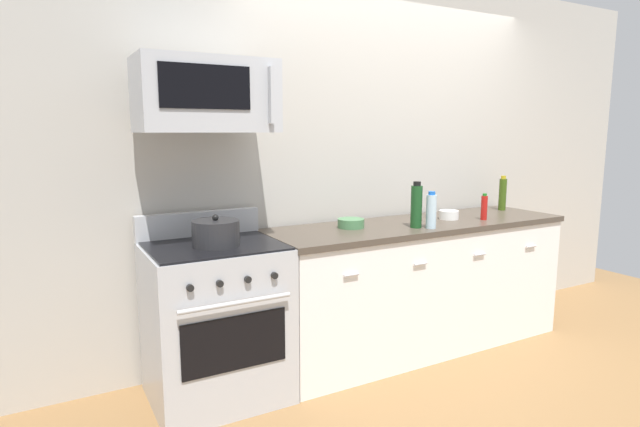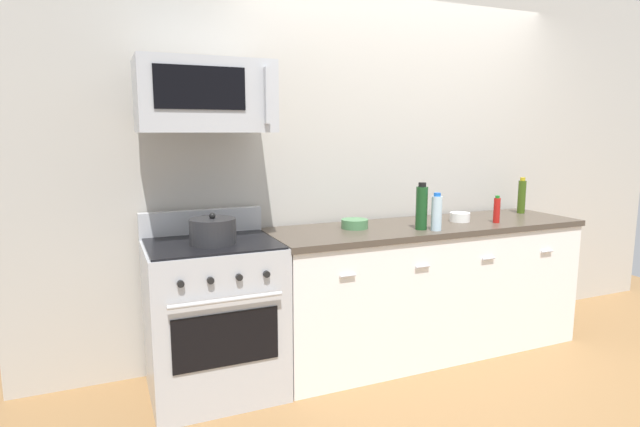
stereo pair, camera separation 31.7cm
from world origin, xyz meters
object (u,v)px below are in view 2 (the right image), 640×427
Objects in this scene: bowl_green_glaze at (355,223)px; bowl_white_ceramic at (459,217)px; range_oven at (214,316)px; bottle_hot_sauce_red at (497,210)px; microwave at (205,97)px; bottle_wine_green at (422,207)px; bottle_water_clear at (437,213)px; stockpot at (213,231)px; bottle_olive_oil at (522,196)px.

bowl_white_ceramic is (0.81, -0.06, 0.00)m from bowl_green_glaze.
range_oven is at bearing -176.52° from bowl_green_glaze.
bottle_hot_sauce_red is (1.98, -0.15, 0.54)m from range_oven.
microwave is 1.52m from bottle_wine_green.
bottle_water_clear reaches higher than stockpot.
stockpot is (-1.35, 0.10, -0.07)m from bottle_wine_green.
bottle_wine_green is 2.17× the size of bowl_white_ceramic.
bottle_hot_sauce_red is at bearing -151.44° from bottle_olive_oil.
bottle_olive_oil is 0.55m from bottle_hot_sauce_red.
bottle_olive_oil reaches higher than bottle_water_clear.
bottle_water_clear reaches higher than bottle_hot_sauce_red.
bottle_wine_green is at bearing -6.30° from range_oven.
bowl_green_glaze is 0.68× the size of stockpot.
stockpot is (-1.77, -0.05, 0.04)m from bowl_white_ceramic.
bottle_olive_oil is at bearing 28.56° from bottle_hot_sauce_red.
bottle_water_clear is 0.93× the size of stockpot.
bottle_hot_sauce_red is at bearing -2.71° from stockpot.
bottle_olive_oil reaches higher than range_oven.
range_oven is 2.05m from bottle_hot_sauce_red.
stockpot reaches higher than range_oven.
bottle_wine_green is at bearing -4.05° from stockpot.
range_oven is 3.46× the size of bottle_wine_green.
bottle_water_clear is at bearing -10.49° from microwave.
bowl_white_ceramic is 0.54× the size of stockpot.
range_oven reaches higher than bowl_white_ceramic.
stockpot reaches higher than bowl_white_ceramic.
bottle_olive_oil is (2.46, 0.12, 0.58)m from range_oven.
range_oven is 1.44× the size of microwave.
bottle_wine_green is (1.35, -0.19, -0.68)m from microwave.
bottle_wine_green is at bearing -160.66° from bowl_white_ceramic.
bowl_green_glaze is 0.97m from stockpot.
microwave is at bearing 171.82° from bottle_wine_green.
bottle_water_clear is (1.42, -0.22, 0.57)m from range_oven.
bowl_white_ceramic is (1.77, 0.00, 0.48)m from range_oven.
bottle_wine_green reaches higher than range_oven.
microwave reaches higher than bottle_wine_green.
microwave reaches higher than bottle_hot_sauce_red.
microwave reaches higher than bottle_olive_oil.
microwave reaches higher than bowl_white_ceramic.
bottle_olive_oil is 1.57× the size of bowl_green_glaze.
bottle_water_clear reaches higher than bowl_white_ceramic.
range_oven is 5.99× the size of bowl_green_glaze.
microwave reaches higher than range_oven.
bottle_olive_oil is (2.46, 0.07, -0.70)m from microwave.
bowl_green_glaze is at bearing 6.63° from stockpot.
stockpot is at bearing 173.39° from bottle_water_clear.
range_oven is 7.52× the size of bowl_white_ceramic.
bottle_olive_oil is at bearing 1.67° from microwave.
microwave is 3.03× the size of bottle_water_clear.
bottle_water_clear is 0.54m from bowl_green_glaze.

